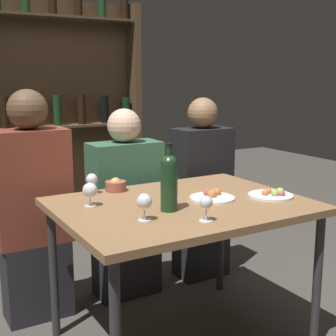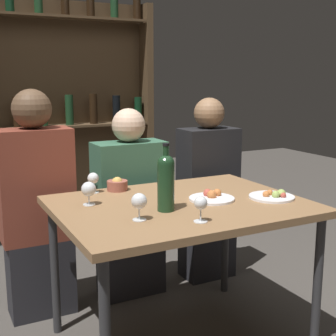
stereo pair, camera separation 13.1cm
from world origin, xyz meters
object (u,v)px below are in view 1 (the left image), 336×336
object	(u,v)px
wine_glass_1	(92,180)
food_plate_1	(272,195)
wine_glass_0	(206,204)
seated_person_center	(125,210)
seated_person_right	(202,194)
seated_person_left	(33,213)
wine_glass_3	(144,202)
wine_bottle	(169,180)
wine_glass_2	(90,191)
snack_bowl	(116,185)
food_plate_0	(212,196)

from	to	relation	value
wine_glass_1	food_plate_1	bearing A→B (deg)	-34.08
wine_glass_0	seated_person_center	xyz separation A→B (m)	(0.07, 0.97, -0.28)
seated_person_right	seated_person_left	bearing A→B (deg)	180.00
wine_glass_0	wine_glass_3	xyz separation A→B (m)	(-0.22, 0.14, 0.00)
wine_glass_0	food_plate_1	world-z (taller)	wine_glass_0
seated_person_center	wine_bottle	bearing A→B (deg)	-99.57
wine_glass_2	snack_bowl	xyz separation A→B (m)	(0.23, 0.21, -0.04)
wine_glass_3	snack_bowl	world-z (taller)	wine_glass_3
wine_bottle	food_plate_0	bearing A→B (deg)	13.70
wine_glass_2	seated_person_right	size ratio (longest dim) A/B	0.09
wine_bottle	wine_glass_3	xyz separation A→B (m)	(-0.17, -0.08, -0.06)
wine_glass_0	wine_glass_1	world-z (taller)	wine_glass_0
wine_bottle	seated_person_right	world-z (taller)	seated_person_right
food_plate_0	food_plate_1	bearing A→B (deg)	-22.94
snack_bowl	seated_person_right	bearing A→B (deg)	20.19
wine_glass_2	seated_person_right	bearing A→B (deg)	26.54
wine_glass_3	food_plate_0	size ratio (longest dim) A/B	0.52
wine_glass_0	food_plate_0	distance (m)	0.39
wine_bottle	wine_glass_2	world-z (taller)	wine_bottle
wine_bottle	seated_person_left	distance (m)	0.91
food_plate_1	wine_glass_1	bearing A→B (deg)	145.92
wine_bottle	wine_glass_1	size ratio (longest dim) A/B	2.87
wine_bottle	seated_person_right	xyz separation A→B (m)	(0.70, 0.75, -0.32)
wine_glass_3	food_plate_1	bearing A→B (deg)	2.13
wine_bottle	seated_person_left	size ratio (longest dim) A/B	0.24
wine_bottle	seated_person_center	distance (m)	0.83
food_plate_1	seated_person_left	size ratio (longest dim) A/B	0.18
wine_bottle	snack_bowl	world-z (taller)	wine_bottle
wine_glass_2	wine_glass_3	distance (m)	0.35
wine_glass_0	snack_bowl	size ratio (longest dim) A/B	1.00
food_plate_1	seated_person_right	xyz separation A→B (m)	(0.11, 0.80, -0.18)
wine_bottle	wine_glass_3	size ratio (longest dim) A/B	2.61
snack_bowl	seated_person_center	distance (m)	0.41
seated_person_right	seated_person_center	bearing A→B (deg)	180.00
wine_glass_0	wine_glass_1	xyz separation A→B (m)	(-0.25, 0.70, -0.00)
food_plate_0	seated_person_center	bearing A→B (deg)	104.21
snack_bowl	wine_glass_2	bearing A→B (deg)	-136.89
seated_person_left	seated_person_center	world-z (taller)	seated_person_left
wine_glass_1	seated_person_center	distance (m)	0.50
wine_glass_0	seated_person_right	distance (m)	1.19
wine_bottle	seated_person_right	distance (m)	1.07
wine_glass_2	wine_glass_1	bearing A→B (deg)	66.76
wine_glass_0	seated_person_center	bearing A→B (deg)	85.75
seated_person_left	seated_person_right	world-z (taller)	seated_person_left
wine_bottle	food_plate_0	size ratio (longest dim) A/B	1.37
food_plate_1	seated_person_center	distance (m)	0.95
food_plate_1	seated_person_center	xyz separation A→B (m)	(-0.46, 0.80, -0.22)
wine_glass_1	wine_glass_2	bearing A→B (deg)	-113.24
wine_glass_3	food_plate_1	xyz separation A→B (m)	(0.76, 0.03, -0.07)
seated_person_right	food_plate_1	bearing A→B (deg)	-97.89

